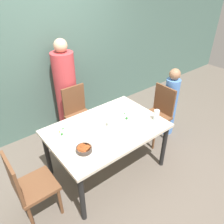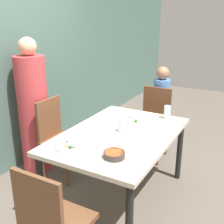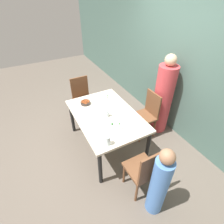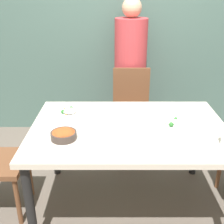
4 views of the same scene
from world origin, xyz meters
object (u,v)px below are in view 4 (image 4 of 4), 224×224
(person_adult, at_px, (129,79))
(bowl_curry, at_px, (63,135))
(chair_adult_spot, at_px, (131,110))
(plate_rice_adult, at_px, (171,124))

(person_adult, distance_m, bowl_curry, 1.46)
(chair_adult_spot, xyz_separation_m, bowl_curry, (-0.53, -1.02, 0.26))
(chair_adult_spot, bearing_deg, bowl_curry, -117.37)
(chair_adult_spot, height_order, plate_rice_adult, chair_adult_spot)
(person_adult, xyz_separation_m, plate_rice_adult, (0.24, -1.16, 0.01))
(person_adult, bearing_deg, bowl_curry, -111.14)
(person_adult, bearing_deg, plate_rice_adult, -78.29)
(chair_adult_spot, relative_size, plate_rice_adult, 3.51)
(bowl_curry, distance_m, plate_rice_adult, 0.79)
(bowl_curry, relative_size, plate_rice_adult, 0.67)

